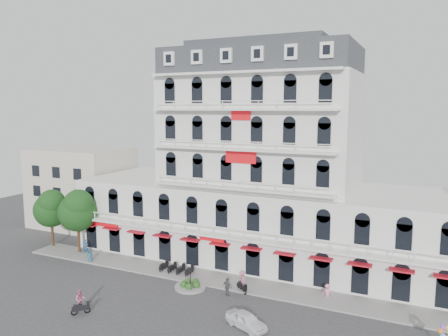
% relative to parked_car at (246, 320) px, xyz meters
% --- Properties ---
extents(ground, '(120.00, 120.00, 0.00)m').
position_rel_parked_car_xyz_m(ground, '(-5.19, -0.92, -0.67)').
color(ground, '#38383A').
rests_on(ground, ground).
extents(sidewalk, '(53.00, 4.00, 0.16)m').
position_rel_parked_car_xyz_m(sidewalk, '(-5.19, 8.08, -0.59)').
color(sidewalk, gray).
rests_on(sidewalk, ground).
extents(main_building, '(45.00, 15.00, 25.80)m').
position_rel_parked_car_xyz_m(main_building, '(-5.19, 17.08, 9.29)').
color(main_building, silver).
rests_on(main_building, ground).
extents(flank_building_west, '(14.00, 10.00, 12.00)m').
position_rel_parked_car_xyz_m(flank_building_west, '(-35.19, 19.08, 5.33)').
color(flank_building_west, beige).
rests_on(flank_building_west, ground).
extents(traffic_island, '(3.20, 3.20, 1.60)m').
position_rel_parked_car_xyz_m(traffic_island, '(-8.19, 5.09, -0.41)').
color(traffic_island, gray).
rests_on(traffic_island, ground).
extents(parked_scooter_row, '(4.40, 1.80, 1.10)m').
position_rel_parked_car_xyz_m(parked_scooter_row, '(-11.54, 7.88, -0.67)').
color(parked_scooter_row, black).
rests_on(parked_scooter_row, ground).
extents(tree_west_outer, '(4.50, 4.48, 7.76)m').
position_rel_parked_car_xyz_m(tree_west_outer, '(-31.14, 9.07, 4.68)').
color(tree_west_outer, '#382314').
rests_on(tree_west_outer, ground).
extents(tree_west_inner, '(4.76, 4.76, 8.25)m').
position_rel_parked_car_xyz_m(tree_west_inner, '(-26.14, 8.57, 5.01)').
color(tree_west_inner, '#382314').
rests_on(tree_west_inner, ground).
extents(parked_car, '(4.24, 2.99, 1.34)m').
position_rel_parked_car_xyz_m(parked_car, '(0.00, 0.00, 0.00)').
color(parked_car, white).
rests_on(parked_car, ground).
extents(rider_southwest, '(1.28, 1.34, 2.30)m').
position_rel_parked_car_xyz_m(rider_southwest, '(-14.25, -3.96, 0.52)').
color(rider_southwest, black).
rests_on(rider_southwest, ground).
extents(rider_center, '(1.42, 1.19, 2.19)m').
position_rel_parked_car_xyz_m(rider_center, '(-3.06, 6.40, 0.49)').
color(rider_center, black).
rests_on(rider_center, ground).
extents(pedestrian_left, '(0.92, 0.73, 1.66)m').
position_rel_parked_car_xyz_m(pedestrian_left, '(-22.61, 6.54, 0.16)').
color(pedestrian_left, '#25526F').
rests_on(pedestrian_left, ground).
extents(pedestrian_mid, '(1.16, 0.77, 1.83)m').
position_rel_parked_car_xyz_m(pedestrian_mid, '(-4.04, 5.04, 0.24)').
color(pedestrian_mid, '#4F5056').
rests_on(pedestrian_mid, ground).
extents(pedestrian_right, '(1.12, 1.03, 1.52)m').
position_rel_parked_car_xyz_m(pedestrian_right, '(4.97, 8.33, 0.09)').
color(pedestrian_right, pink).
rests_on(pedestrian_right, ground).
extents(pedestrian_far, '(0.83, 0.78, 1.90)m').
position_rel_parked_car_xyz_m(pedestrian_far, '(-25.19, 8.58, 0.28)').
color(pedestrian_far, navy).
rests_on(pedestrian_far, ground).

